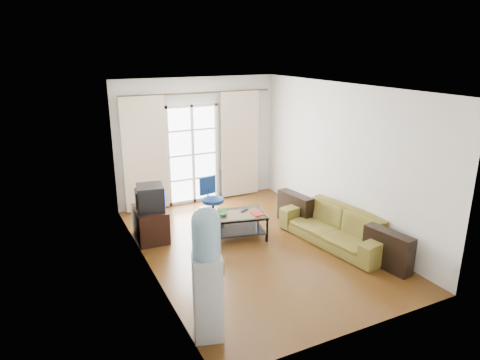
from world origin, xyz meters
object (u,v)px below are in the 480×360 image
(crt_tv, at_px, (149,198))
(water_cooler, at_px, (207,272))
(coffee_table, at_px, (233,222))
(tv_stand, at_px, (151,224))
(sofa, at_px, (336,227))
(task_chair, at_px, (212,208))

(crt_tv, bearing_deg, water_cooler, -82.75)
(coffee_table, height_order, water_cooler, water_cooler)
(tv_stand, distance_m, water_cooler, 3.02)
(sofa, xyz_separation_m, water_cooler, (-2.95, -1.37, 0.55))
(tv_stand, relative_size, task_chair, 0.89)
(coffee_table, bearing_deg, sofa, -32.85)
(coffee_table, bearing_deg, crt_tv, 156.44)
(sofa, distance_m, water_cooler, 3.30)
(sofa, xyz_separation_m, task_chair, (-1.55, 1.89, -0.05))
(coffee_table, height_order, tv_stand, tv_stand)
(sofa, distance_m, coffee_table, 1.81)
(tv_stand, height_order, task_chair, task_chair)
(tv_stand, xyz_separation_m, task_chair, (1.31, 0.29, -0.03))
(tv_stand, relative_size, crt_tv, 1.43)
(water_cooler, bearing_deg, tv_stand, 104.32)
(coffee_table, distance_m, tv_stand, 1.47)
(crt_tv, distance_m, water_cooler, 2.94)
(crt_tv, height_order, water_cooler, water_cooler)
(coffee_table, xyz_separation_m, water_cooler, (-1.43, -2.35, 0.56))
(task_chair, xyz_separation_m, water_cooler, (-1.40, -3.26, 0.60))
(sofa, xyz_separation_m, tv_stand, (-2.86, 1.59, -0.02))
(tv_stand, bearing_deg, crt_tv, -84.19)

